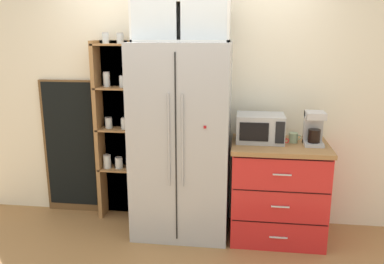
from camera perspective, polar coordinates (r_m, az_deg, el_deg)
ground_plane at (r=4.13m, az=-1.47°, el=-13.90°), size 10.62×10.62×0.00m
wall_back_cream at (r=4.10m, az=-0.72°, el=4.78°), size 4.92×0.10×2.55m
refrigerator at (r=3.81m, az=-1.49°, el=-1.30°), size 0.91×0.67×1.85m
pantry_shelf_column at (r=4.22m, az=-10.47°, el=0.56°), size 0.47×0.24×1.94m
counter_cabinet at (r=3.93m, az=12.13°, el=-8.15°), size 0.89×0.67×0.94m
microwave at (r=3.79m, az=9.72°, el=0.58°), size 0.44×0.33×0.26m
coffee_maker at (r=3.79m, az=17.04°, el=0.57°), size 0.17×0.20×0.31m
mug_sage at (r=3.83m, az=14.32°, el=-0.78°), size 0.12×0.08×0.09m
mug_red at (r=3.71m, az=12.65°, el=-1.27°), size 0.11×0.08×0.08m
bottle_green at (r=3.83m, az=12.48°, el=0.22°), size 0.06×0.06×0.25m
upper_cabinet at (r=3.73m, az=-1.50°, el=18.09°), size 0.87×0.32×0.69m
chalkboard_menu at (r=4.50m, az=-16.96°, el=-2.06°), size 0.60×0.04×1.46m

